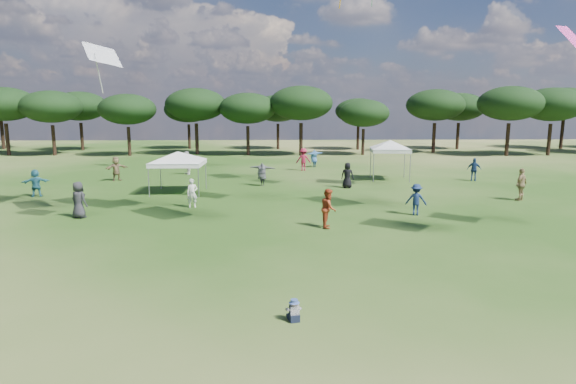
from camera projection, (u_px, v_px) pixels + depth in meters
ground at (267, 374)px, 9.53m from camera, size 140.00×140.00×0.00m
tree_line at (292, 106)px, 55.33m from camera, size 108.78×17.63×7.77m
tent_left at (178, 154)px, 29.46m from camera, size 6.27×6.27×2.85m
tent_right at (390, 142)px, 34.74m from camera, size 5.44×5.44×3.19m
toddler at (294, 311)px, 11.86m from camera, size 0.41×0.45×0.57m
festival_crowd at (265, 173)px, 32.35m from camera, size 29.80×23.01×1.87m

